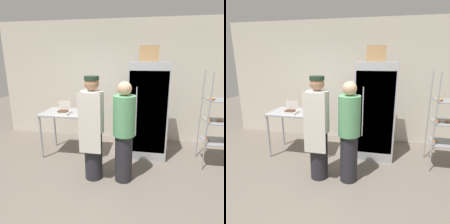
# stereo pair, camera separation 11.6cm
# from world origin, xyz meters

# --- Properties ---
(ground_plane) EXTENTS (14.00, 14.00, 0.00)m
(ground_plane) POSITION_xyz_m (0.00, 0.00, 0.00)
(ground_plane) COLOR #6B6056
(back_wall) EXTENTS (6.40, 0.12, 2.88)m
(back_wall) POSITION_xyz_m (0.00, 2.36, 1.44)
(back_wall) COLOR beige
(back_wall) RESTS_ON ground_plane
(refrigerator) EXTENTS (0.77, 0.69, 1.94)m
(refrigerator) POSITION_xyz_m (0.57, 1.45, 0.97)
(refrigerator) COLOR #9EA0A5
(refrigerator) RESTS_ON ground_plane
(baking_rack) EXTENTS (0.56, 0.53, 1.79)m
(baking_rack) POSITION_xyz_m (1.87, 1.23, 0.89)
(baking_rack) COLOR #93969B
(baking_rack) RESTS_ON ground_plane
(prep_counter) EXTENTS (1.14, 0.70, 0.92)m
(prep_counter) POSITION_xyz_m (-1.00, 1.21, 0.82)
(prep_counter) COLOR #9EA0A5
(prep_counter) RESTS_ON ground_plane
(donut_box) EXTENTS (0.25, 0.21, 0.25)m
(donut_box) POSITION_xyz_m (-1.08, 1.04, 0.97)
(donut_box) COLOR silver
(donut_box) RESTS_ON prep_counter
(blender_pitcher) EXTENTS (0.12, 0.12, 0.31)m
(blender_pitcher) POSITION_xyz_m (-0.66, 1.23, 1.06)
(blender_pitcher) COLOR black
(blender_pitcher) RESTS_ON prep_counter
(cardboard_storage_box) EXTENTS (0.37, 0.34, 0.29)m
(cardboard_storage_box) POSITION_xyz_m (0.55, 1.55, 2.08)
(cardboard_storage_box) COLOR #937047
(cardboard_storage_box) RESTS_ON refrigerator
(person_baker) EXTENTS (0.37, 0.39, 1.74)m
(person_baker) POSITION_xyz_m (-0.30, 0.41, 0.90)
(person_baker) COLOR #232328
(person_baker) RESTS_ON ground_plane
(person_customer) EXTENTS (0.35, 0.35, 1.66)m
(person_customer) POSITION_xyz_m (0.21, 0.43, 0.85)
(person_customer) COLOR #232328
(person_customer) RESTS_ON ground_plane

